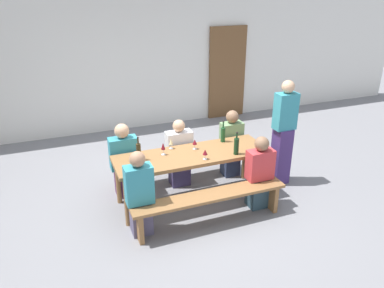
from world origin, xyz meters
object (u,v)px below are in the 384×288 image
(seated_guest_far_2, at_px, (231,145))
(standing_host, at_px, (283,135))
(wine_glass_0, at_px, (205,152))
(seated_guest_far_0, at_px, (124,162))
(tasting_table, at_px, (192,159))
(bench_near, at_px, (210,200))
(wine_glass_3, at_px, (171,142))
(wine_bottle_0, at_px, (236,146))
(wine_glass_1, at_px, (257,143))
(wine_glass_4, at_px, (163,147))
(seated_guest_near_1, at_px, (259,174))
(wine_bottle_1, at_px, (223,134))
(seated_guest_far_1, at_px, (179,155))
(wooden_door, at_px, (227,73))
(bench_far, at_px, (177,159))
(wine_bottle_2, at_px, (139,151))
(wine_glass_2, at_px, (195,142))
(seated_guest_near_0, at_px, (140,195))

(seated_guest_far_2, height_order, standing_host, standing_host)
(wine_glass_0, distance_m, seated_guest_far_0, 1.27)
(standing_host, bearing_deg, tasting_table, -0.37)
(bench_near, distance_m, wine_glass_3, 1.08)
(wine_bottle_0, bearing_deg, wine_glass_1, 1.81)
(wine_glass_4, distance_m, seated_guest_near_1, 1.41)
(seated_guest_far_0, height_order, seated_guest_far_2, seated_guest_far_0)
(wine_bottle_0, relative_size, seated_guest_far_2, 0.30)
(wine_glass_1, xyz_separation_m, wine_glass_3, (-1.15, 0.50, -0.01))
(wine_bottle_1, xyz_separation_m, seated_guest_far_1, (-0.62, 0.27, -0.36))
(seated_guest_far_0, distance_m, seated_guest_far_1, 0.86)
(wine_glass_3, bearing_deg, wooden_door, 51.43)
(bench_far, distance_m, wine_bottle_1, 0.89)
(standing_host, bearing_deg, seated_guest_far_0, -12.19)
(tasting_table, height_order, standing_host, standing_host)
(wine_bottle_0, bearing_deg, seated_guest_near_1, -48.23)
(bench_far, distance_m, wine_bottle_2, 1.08)
(wine_glass_0, bearing_deg, seated_guest_far_2, 43.39)
(wine_glass_2, height_order, seated_guest_far_0, seated_guest_far_0)
(wine_glass_1, height_order, seated_guest_far_1, seated_guest_far_1)
(seated_guest_near_0, bearing_deg, wine_glass_2, -57.09)
(bench_near, relative_size, wine_glass_4, 11.66)
(wine_bottle_1, relative_size, wine_glass_2, 2.21)
(wine_glass_1, bearing_deg, seated_guest_near_1, -110.43)
(wine_glass_4, distance_m, seated_guest_far_1, 0.65)
(wine_bottle_2, xyz_separation_m, wine_glass_2, (0.84, 0.06, -0.02))
(seated_guest_near_1, bearing_deg, bench_far, 35.12)
(wine_bottle_0, relative_size, wine_glass_1, 2.00)
(seated_guest_far_1, height_order, seated_guest_far_2, seated_guest_far_2)
(tasting_table, bearing_deg, wine_glass_3, 129.04)
(wine_bottle_1, bearing_deg, wine_glass_4, -172.97)
(wine_glass_0, height_order, seated_guest_near_0, seated_guest_near_0)
(wine_glass_4, relative_size, seated_guest_far_1, 0.17)
(wine_bottle_2, height_order, seated_guest_far_2, seated_guest_far_2)
(bench_near, bearing_deg, wine_bottle_1, 56.24)
(seated_guest_far_1, height_order, standing_host, standing_host)
(wooden_door, xyz_separation_m, wine_bottle_2, (-2.87, -3.14, -0.17))
(wooden_door, xyz_separation_m, wine_glass_2, (-2.03, -3.08, -0.19))
(bench_far, distance_m, wine_glass_1, 1.37)
(wooden_door, bearing_deg, bench_near, -118.75)
(wine_glass_2, bearing_deg, bench_far, 100.25)
(wooden_door, distance_m, seated_guest_far_2, 3.02)
(wine_bottle_0, distance_m, wine_glass_3, 0.95)
(wooden_door, relative_size, wine_bottle_1, 6.28)
(seated_guest_far_2, bearing_deg, wine_glass_2, -64.81)
(wine_glass_4, distance_m, standing_host, 1.90)
(wine_glass_0, distance_m, seated_guest_near_1, 0.84)
(wine_bottle_1, bearing_deg, wine_bottle_2, -173.21)
(wooden_door, distance_m, wine_glass_3, 3.77)
(bench_far, relative_size, seated_guest_near_1, 1.96)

